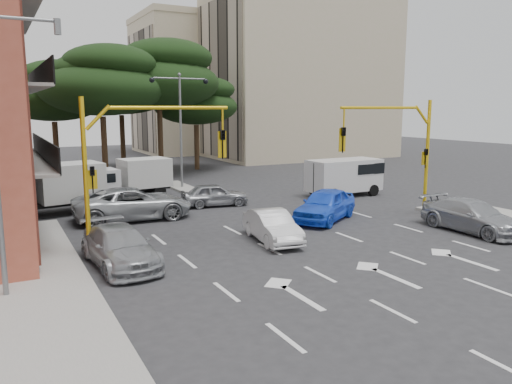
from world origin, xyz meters
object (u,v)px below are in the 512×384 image
Objects in this scene: street_lamp_left at (1,139)px; car_silver_parked at (472,216)px; car_white_hatch at (272,226)px; car_silver_wagon at (120,247)px; car_silver_cross_b at (215,195)px; signal_mast_right at (402,142)px; signal_mast_left at (134,154)px; box_truck_a at (51,190)px; street_lamp_center at (180,110)px; box_truck_b at (131,178)px; van_white at (344,177)px; car_silver_cross_a at (133,203)px; car_blue_compact at (325,205)px.

street_lamp_left is 1.61× the size of car_silver_parked.
street_lamp_left is 2.02× the size of car_white_hatch.
car_silver_cross_b is at bearing 45.30° from car_silver_wagon.
signal_mast_right and signal_mast_left have the same top height.
street_lamp_left reaches higher than box_truck_a.
car_silver_cross_b is at bearing -111.45° from box_truck_a.
car_silver_cross_b is at bearing 125.36° from car_silver_parked.
street_lamp_center reaches higher than signal_mast_right.
car_silver_wagon is 10.40m from box_truck_a.
signal_mast_left is at bearing 164.60° from car_silver_parked.
car_silver_cross_b is at bearing -151.50° from box_truck_b.
street_lamp_left is 1.62× the size of box_truck_b.
car_silver_cross_b is 0.78× the size of car_silver_parked.
car_silver_wagon is at bearing 157.13° from box_truck_b.
signal_mast_right is 5.02m from car_silver_parked.
street_lamp_center is at bearing -133.35° from van_white.
car_silver_parked reaches higher than car_white_hatch.
van_white is at bearing -85.72° from car_silver_cross_b.
street_lamp_left is 1.67× the size of car_silver_wagon.
van_white is (1.49, 6.53, -2.69)m from signal_mast_right.
car_silver_cross_a is (5.84, 8.93, -3.90)m from street_lamp_left.
car_silver_cross_a reaches higher than car_silver_cross_b.
car_silver_cross_b is at bearing -93.58° from street_lamp_center.
street_lamp_left is at bearing -158.59° from car_silver_wagon.
car_silver_parked is at bearing -13.29° from car_silver_wagon.
signal_mast_left is 0.75× the size of street_lamp_left.
box_truck_a is at bearing 150.37° from signal_mast_right.
signal_mast_left is 6.45m from car_white_hatch.
car_blue_compact is 1.21× the size of car_silver_cross_b.
car_silver_wagon is at bearing -174.84° from signal_mast_right.
car_silver_cross_a is at bearing 77.20° from signal_mast_left.
van_white is (8.72, -0.73, 0.54)m from car_silver_cross_b.
car_silver_wagon is at bearing -116.91° from street_lamp_center.
car_silver_parked is at bearing -137.66° from box_truck_a.
car_blue_compact is at bearing 162.30° from signal_mast_right.
car_silver_wagon is (3.51, 1.67, -4.03)m from street_lamp_left.
signal_mast_right is 13.96m from car_silver_cross_a.
signal_mast_left is 15.23m from car_silver_parked.
signal_mast_left reaches higher than van_white.
box_truck_a is (-12.01, 7.78, 0.54)m from car_blue_compact.
signal_mast_left is at bearing 159.78° from box_truck_b.
signal_mast_right is 16.49m from box_truck_b.
car_silver_parked is at bearing -5.14° from van_white.
car_blue_compact is at bearing -46.15° from van_white.
signal_mast_left reaches higher than car_silver_cross_a.
car_blue_compact is at bearing -154.71° from box_truck_b.
van_white is (19.59, 9.52, -3.53)m from street_lamp_left.
street_lamp_left reaches higher than box_truck_b.
box_truck_a is (-7.69, 10.00, 0.69)m from car_white_hatch.
signal_mast_right reaches higher than car_silver_parked.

